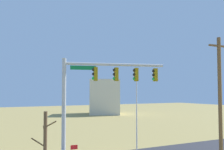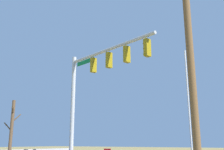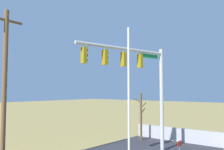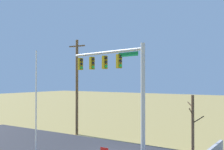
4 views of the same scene
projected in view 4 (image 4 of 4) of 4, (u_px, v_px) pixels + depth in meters
The scene contains 5 objects.
road_surface at pixel (70, 148), 21.56m from camera, with size 28.00×8.00×0.01m, color #2D2D33.
signal_mast at pixel (118, 76), 19.21m from camera, with size 7.19×2.05×7.55m.
flagpole at pixel (36, 102), 19.77m from camera, with size 0.10×0.10×7.31m, color silver.
utility_pole at pixel (77, 85), 26.83m from camera, with size 1.90×0.26×9.05m.
bare_tree at pixel (193, 125), 18.91m from camera, with size 1.27×1.02×4.21m.
Camera 4 is at (10.68, -16.23, 5.27)m, focal length 45.07 mm.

